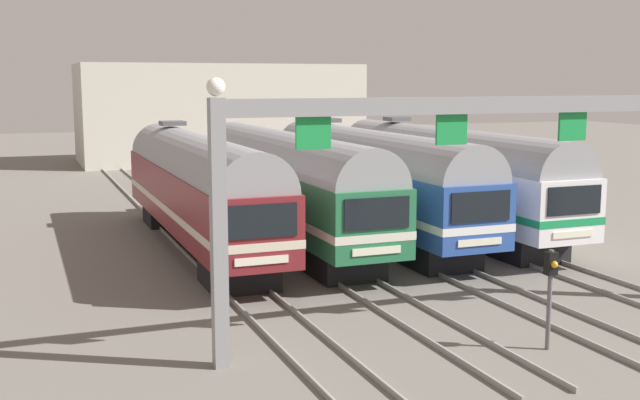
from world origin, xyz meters
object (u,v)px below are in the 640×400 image
commuter_train_green (287,181)px  commuter_train_blue (369,177)px  catenary_gantry (513,148)px  commuter_train_white (445,173)px  commuter_train_maroon (197,185)px  yard_signal_mast (550,280)px

commuter_train_green → commuter_train_blue: size_ratio=1.00×
commuter_train_green → commuter_train_blue: commuter_train_blue is taller
catenary_gantry → commuter_train_green: bearing=98.1°
commuter_train_green → catenary_gantry: (1.93, -13.49, 2.40)m
commuter_train_green → commuter_train_white: commuter_train_white is taller
commuter_train_blue → commuter_train_white: bearing=0.0°
commuter_train_maroon → catenary_gantry: 14.88m
commuter_train_blue → yard_signal_mast: commuter_train_blue is taller
commuter_train_maroon → commuter_train_green: size_ratio=1.00×
yard_signal_mast → catenary_gantry: bearing=90.0°
catenary_gantry → yard_signal_mast: bearing=-90.0°
commuter_train_maroon → catenary_gantry: bearing=-66.8°
commuter_train_maroon → catenary_gantry: (5.79, -13.50, 2.40)m
commuter_train_green → commuter_train_maroon: bearing=179.9°
catenary_gantry → yard_signal_mast: (0.00, -1.83, -3.24)m
commuter_train_green → commuter_train_blue: bearing=0.1°
commuter_train_green → commuter_train_white: size_ratio=1.00×
commuter_train_maroon → commuter_train_blue: (7.71, 0.00, 0.00)m
commuter_train_blue → yard_signal_mast: (-1.93, -15.33, -0.84)m
commuter_train_white → yard_signal_mast: 16.41m
catenary_gantry → yard_signal_mast: 3.72m
commuter_train_maroon → commuter_train_white: (11.57, 0.00, 0.00)m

